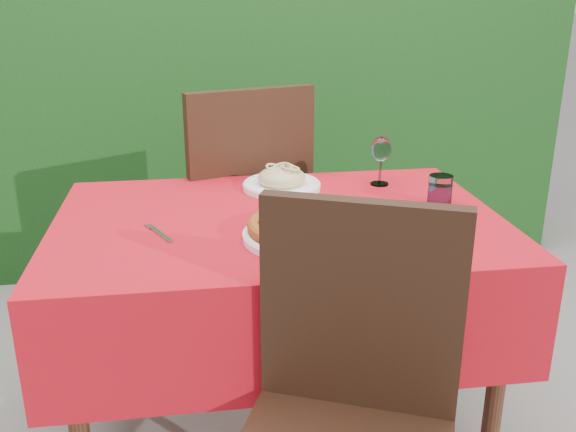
{
  "coord_description": "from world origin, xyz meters",
  "views": [
    {
      "loc": [
        -0.22,
        -1.7,
        1.37
      ],
      "look_at": [
        0.02,
        -0.05,
        0.77
      ],
      "focal_mm": 40.0,
      "sensor_mm": 36.0,
      "label": 1
    }
  ],
  "objects": [
    {
      "name": "pasta_plate",
      "position": [
        0.05,
        0.27,
        0.77
      ],
      "size": [
        0.25,
        0.25,
        0.07
      ],
      "rotation": [
        0.0,
        0.0,
        -0.17
      ],
      "color": "white",
      "rests_on": "dining_table"
    },
    {
      "name": "chair_far",
      "position": [
        -0.07,
        0.59,
        0.6
      ],
      "size": [
        0.59,
        0.59,
        1.04
      ],
      "rotation": [
        0.0,
        0.0,
        3.45
      ],
      "color": "black",
      "rests_on": "ground"
    },
    {
      "name": "hedge",
      "position": [
        0.0,
        1.55,
        0.92
      ],
      "size": [
        3.2,
        0.55,
        1.78
      ],
      "color": "black",
      "rests_on": "ground"
    },
    {
      "name": "dining_table",
      "position": [
        0.0,
        0.0,
        0.6
      ],
      "size": [
        1.26,
        0.86,
        0.75
      ],
      "color": "#4B2818",
      "rests_on": "ground"
    },
    {
      "name": "wine_glass",
      "position": [
        0.37,
        0.26,
        0.86
      ],
      "size": [
        0.07,
        0.07,
        0.16
      ],
      "color": "silver",
      "rests_on": "dining_table"
    },
    {
      "name": "water_glass",
      "position": [
        0.49,
        0.03,
        0.79
      ],
      "size": [
        0.07,
        0.07,
        0.09
      ],
      "color": "silver",
      "rests_on": "dining_table"
    },
    {
      "name": "fork",
      "position": [
        -0.32,
        -0.1,
        0.75
      ],
      "size": [
        0.09,
        0.16,
        0.0
      ],
      "primitive_type": "cube",
      "rotation": [
        0.0,
        0.0,
        0.45
      ],
      "color": "#B6B6BD",
      "rests_on": "dining_table"
    },
    {
      "name": "chair_near",
      "position": [
        0.07,
        -0.61,
        0.55
      ],
      "size": [
        0.57,
        0.57,
        0.96
      ],
      "rotation": [
        0.0,
        0.0,
        -0.4
      ],
      "color": "black",
      "rests_on": "ground"
    },
    {
      "name": "pizza_plate",
      "position": [
        0.05,
        -0.17,
        0.78
      ],
      "size": [
        0.39,
        0.39,
        0.06
      ],
      "rotation": [
        0.0,
        0.0,
        -0.38
      ],
      "color": "white",
      "rests_on": "dining_table"
    }
  ]
}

